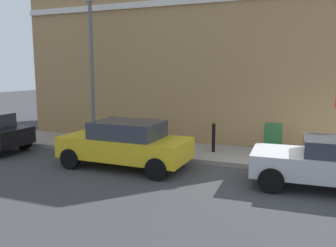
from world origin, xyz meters
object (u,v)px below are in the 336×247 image
at_px(utility_cabinet, 273,142).
at_px(lamppost, 92,64).
at_px(car_silver, 336,163).
at_px(bollard_near_cabinet, 214,137).
at_px(car_yellow, 126,143).

bearing_deg(utility_cabinet, lamppost, 89.79).
distance_m(car_silver, bollard_near_cabinet, 4.39).
bearing_deg(lamppost, bollard_near_cabinet, -89.14).
height_order(car_yellow, lamppost, lamppost).
bearing_deg(utility_cabinet, car_silver, -142.26).
distance_m(car_yellow, bollard_near_cabinet, 3.28).
xyz_separation_m(car_yellow, bollard_near_cabinet, (2.42, -2.22, -0.06)).
bearing_deg(utility_cabinet, car_yellow, 118.53).
bearing_deg(car_yellow, utility_cabinet, -150.19).
xyz_separation_m(car_silver, car_yellow, (-0.12, 5.96, 0.07)).
bearing_deg(car_silver, lamppost, -15.93).
height_order(car_silver, car_yellow, car_yellow).
height_order(car_yellow, bollard_near_cabinet, car_yellow).
distance_m(car_yellow, utility_cabinet, 4.85).
xyz_separation_m(car_silver, bollard_near_cabinet, (2.30, 3.74, 0.00)).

